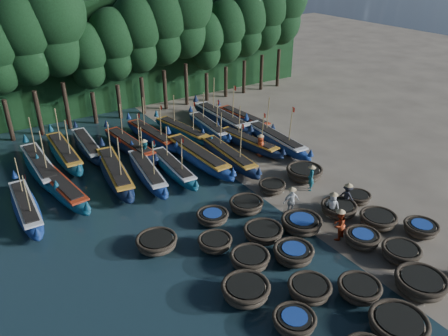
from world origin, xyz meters
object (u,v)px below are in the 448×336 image
coracle_20 (157,242)px  coracle_15 (215,243)px  coracle_23 (272,187)px  long_boat_4 (173,167)px  long_boat_5 (197,156)px  coracle_11 (250,259)px  long_boat_6 (228,156)px  coracle_8 (401,252)px  coracle_21 (212,217)px  coracle_13 (362,238)px  coracle_22 (246,205)px  coracle_18 (339,209)px  fisherman_5 (145,150)px  long_boat_10 (64,153)px  fisherman_0 (333,205)px  fisherman_6 (260,145)px  long_boat_11 (88,146)px  fisherman_3 (347,196)px  long_boat_1 (61,187)px  long_boat_15 (209,127)px  coracle_2 (398,325)px  long_boat_0 (26,207)px  coracle_16 (263,233)px  long_boat_13 (151,135)px  long_boat_2 (115,172)px  coracle_9 (421,228)px  coracle_7 (359,289)px  long_boat_7 (248,142)px  long_boat_17 (244,119)px  long_boat_12 (130,145)px  long_boat_16 (221,118)px  coracle_6 (309,289)px  coracle_19 (358,198)px  coracle_24 (304,173)px  coracle_12 (293,253)px  fisherman_4 (291,201)px  coracle_5 (294,321)px  long_boat_3 (147,172)px  coracle_14 (378,220)px

coracle_20 → coracle_15: bearing=-33.0°
coracle_23 → long_boat_4: size_ratio=0.24×
coracle_15 → long_boat_5: bearing=65.1°
coracle_11 → long_boat_6: (5.49, 10.17, 0.11)m
coracle_8 → coracle_21: 10.13m
coracle_11 → long_boat_4: bearing=83.0°
coracle_13 → coracle_22: bearing=117.8°
coracle_18 → fisherman_5: 14.43m
coracle_22 → long_boat_10: long_boat_10 is taller
fisherman_0 → fisherman_6: bearing=-37.8°
long_boat_11 → fisherman_3: fisherman_3 is taller
coracle_21 → long_boat_6: long_boat_6 is taller
long_boat_1 → long_boat_15: bearing=8.7°
coracle_2 → long_boat_0: size_ratio=0.34×
coracle_16 → long_boat_13: 15.31m
long_boat_2 → fisherman_3: size_ratio=4.86×
long_boat_11 → long_boat_13: size_ratio=0.97×
coracle_9 → long_boat_2: 19.15m
coracle_20 → coracle_7: bearing=-53.1°
coracle_9 → coracle_13: 3.66m
long_boat_7 → long_boat_17: long_boat_7 is taller
coracle_2 → fisherman_6: size_ratio=1.40×
coracle_7 → coracle_13: coracle_7 is taller
coracle_9 → long_boat_12: size_ratio=0.24×
long_boat_17 → long_boat_16: bearing=145.2°
coracle_6 → coracle_13: size_ratio=1.06×
coracle_19 → coracle_24: coracle_24 is taller
coracle_24 → long_boat_16: (0.65, 11.40, 0.14)m
coracle_13 → fisherman_0: 2.84m
coracle_7 → fisherman_5: (-2.31, 18.12, 0.42)m
long_boat_2 → long_boat_13: (4.77, 4.59, -0.05)m
coracle_12 → long_boat_10: long_boat_10 is taller
long_boat_1 → long_boat_17: long_boat_1 is taller
coracle_9 → coracle_11: (-9.46, 2.94, 0.06)m
long_boat_17 → fisherman_0: 15.36m
long_boat_4 → long_boat_6: bearing=-5.6°
coracle_9 → fisherman_4: bearing=131.1°
coracle_15 → long_boat_5: size_ratio=0.24×
coracle_5 → long_boat_12: 19.95m
coracle_6 → long_boat_5: long_boat_5 is taller
long_boat_1 → long_boat_7: 14.06m
long_boat_12 → fisherman_5: size_ratio=4.53×
coracle_11 → coracle_20: 4.98m
long_boat_4 → long_boat_3: bearing=173.3°
long_boat_10 → long_boat_16: bearing=-0.8°
long_boat_2 → fisherman_4: size_ratio=4.42×
long_boat_0 → coracle_24: bearing=-17.2°
fisherman_5 → coracle_19: bearing=63.1°
coracle_14 → fisherman_4: fisherman_4 is taller
coracle_13 → fisherman_5: fisherman_5 is taller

